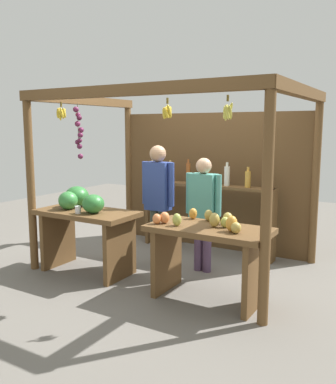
{
  "coord_description": "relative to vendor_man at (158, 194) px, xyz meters",
  "views": [
    {
      "loc": [
        2.63,
        -4.62,
        1.8
      ],
      "look_at": [
        0.0,
        -0.21,
        1.01
      ],
      "focal_mm": 38.98,
      "sensor_mm": 36.0,
      "label": 1
    }
  ],
  "objects": [
    {
      "name": "ground_plane",
      "position": [
        0.23,
        0.07,
        -0.95
      ],
      "size": [
        12.0,
        12.0,
        0.0
      ],
      "primitive_type": "plane",
      "color": "slate",
      "rests_on": "ground"
    },
    {
      "name": "market_stall",
      "position": [
        0.23,
        0.54,
        0.38
      ],
      "size": [
        3.15,
        2.19,
        2.25
      ],
      "color": "brown",
      "rests_on": "ground"
    },
    {
      "name": "fruit_counter_left",
      "position": [
        -0.65,
        -0.7,
        -0.26
      ],
      "size": [
        1.27,
        0.67,
        1.06
      ],
      "color": "brown",
      "rests_on": "ground"
    },
    {
      "name": "fruit_counter_right",
      "position": [
        1.06,
        -0.71,
        -0.35
      ],
      "size": [
        1.27,
        0.64,
        0.95
      ],
      "color": "brown",
      "rests_on": "ground"
    },
    {
      "name": "bottle_shelf_unit",
      "position": [
        0.3,
        0.85,
        -0.14
      ],
      "size": [
        2.02,
        0.22,
        1.35
      ],
      "color": "brown",
      "rests_on": "ground"
    },
    {
      "name": "vendor_man",
      "position": [
        0.0,
        0.0,
        0.0
      ],
      "size": [
        0.48,
        0.21,
        1.58
      ],
      "rotation": [
        0.0,
        0.0,
        -0.17
      ],
      "color": "#444F41",
      "rests_on": "ground"
    },
    {
      "name": "vendor_woman",
      "position": [
        0.63,
        0.06,
        -0.1
      ],
      "size": [
        0.48,
        0.2,
        1.44
      ],
      "rotation": [
        0.0,
        0.0,
        0.14
      ],
      "color": "#513B59",
      "rests_on": "ground"
    }
  ]
}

